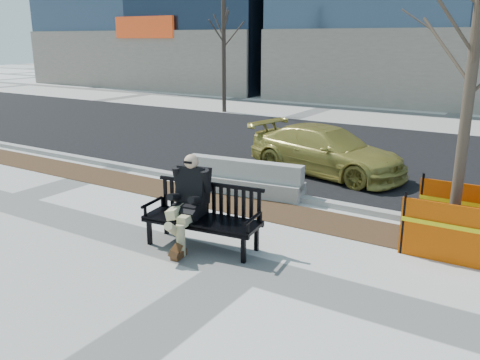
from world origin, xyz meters
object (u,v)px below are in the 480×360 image
(bench, at_px, (203,247))
(tree_fence, at_px, (450,248))
(sedan, at_px, (325,174))
(seated_man, at_px, (190,243))
(jersey_barrier_left, at_px, (244,194))

(bench, relative_size, tree_fence, 0.38)
(bench, distance_m, sedan, 5.71)
(seated_man, bearing_deg, bench, -11.51)
(seated_man, height_order, tree_fence, tree_fence)
(tree_fence, bearing_deg, jersey_barrier_left, 170.83)
(seated_man, bearing_deg, jersey_barrier_left, 96.22)
(sedan, height_order, jersey_barrier_left, sedan)
(tree_fence, xyz_separation_m, jersey_barrier_left, (-4.70, 0.76, 0.00))
(bench, xyz_separation_m, seated_man, (-0.28, 0.02, 0.00))
(bench, distance_m, seated_man, 0.28)
(bench, distance_m, jersey_barrier_left, 3.20)
(sedan, relative_size, jersey_barrier_left, 1.54)
(jersey_barrier_left, bearing_deg, tree_fence, -16.11)
(seated_man, distance_m, sedan, 5.69)
(sedan, bearing_deg, jersey_barrier_left, 172.20)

